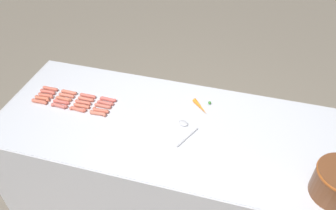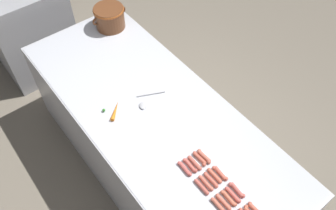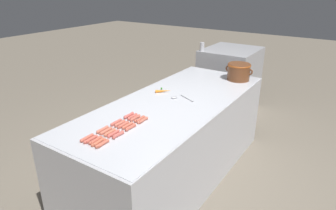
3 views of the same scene
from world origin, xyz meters
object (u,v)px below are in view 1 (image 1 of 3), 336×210
object	(u,v)px
hot_dog_1	(69,92)
hot_dog_19	(98,113)
hot_dog_3	(108,99)
hot_dog_15	(101,110)
serving_spoon	(185,128)
hot_dog_18	(78,109)
carrot	(201,107)
hot_dog_5	(67,95)
hot_dog_8	(46,95)
hot_dog_2	(88,96)
hot_dog_4	(48,92)
hot_dog_13	(61,102)
hot_dog_16	(39,102)
hot_dog_7	(105,103)
hot_dog_0	(50,89)
hot_dog_17	(59,106)
hot_dog_10	(83,102)
hot_dog_14	(82,106)
hot_dog_9	(64,99)
hot_dog_6	(86,99)
hot_dog_12	(42,98)
hot_dog_11	(103,106)

from	to	relation	value
hot_dog_1	hot_dog_19	distance (m)	0.35
hot_dog_3	hot_dog_15	distance (m)	0.12
hot_dog_15	serving_spoon	size ratio (longest dim) A/B	0.51
hot_dog_1	hot_dog_18	xyz separation A→B (m)	(0.16, 0.16, 0.00)
carrot	hot_dog_18	bearing A→B (deg)	-72.77
hot_dog_5	hot_dog_8	size ratio (longest dim) A/B	1.00
hot_dog_2	serving_spoon	world-z (taller)	hot_dog_2
hot_dog_4	hot_dog_13	distance (m)	0.18
hot_dog_16	hot_dog_3	bearing A→B (deg)	108.29
hot_dog_7	hot_dog_16	bearing A→B (deg)	-76.39
hot_dog_13	carrot	distance (m)	1.03
hot_dog_18	hot_dog_3	bearing A→B (deg)	133.84
hot_dog_4	hot_dog_8	world-z (taller)	same
hot_dog_1	hot_dog_13	world-z (taller)	same
hot_dog_0	hot_dog_19	xyz separation A→B (m)	(0.16, 0.47, 0.00)
hot_dog_4	carrot	world-z (taller)	carrot
hot_dog_4	hot_dog_17	size ratio (longest dim) A/B	1.00
hot_dog_2	hot_dog_15	distance (m)	0.20
hot_dog_2	hot_dog_10	size ratio (longest dim) A/B	1.00
hot_dog_5	hot_dog_1	bearing A→B (deg)	-179.67
hot_dog_14	hot_dog_16	bearing A→B (deg)	-83.09
hot_dog_1	hot_dog_8	distance (m)	0.17
hot_dog_17	hot_dog_19	world-z (taller)	same
hot_dog_3	hot_dog_9	xyz separation A→B (m)	(0.08, -0.32, 0.00)
hot_dog_17	carrot	world-z (taller)	carrot
hot_dog_8	hot_dog_9	world-z (taller)	same
hot_dog_4	carrot	bearing A→B (deg)	97.08
hot_dog_6	hot_dog_12	distance (m)	0.33
hot_dog_5	hot_dog_16	xyz separation A→B (m)	(0.12, -0.16, 0.00)
hot_dog_7	hot_dog_10	world-z (taller)	same
hot_dog_4	hot_dog_9	size ratio (longest dim) A/B	1.00
hot_dog_6	hot_dog_15	size ratio (longest dim) A/B	1.00
hot_dog_2	hot_dog_18	xyz separation A→B (m)	(0.16, -0.00, 0.00)
hot_dog_6	hot_dog_11	world-z (taller)	same
hot_dog_2	hot_dog_7	xyz separation A→B (m)	(0.04, 0.16, 0.00)
hot_dog_10	hot_dog_14	xyz separation A→B (m)	(0.04, 0.01, 0.00)
hot_dog_6	hot_dog_7	distance (m)	0.16
hot_dog_5	hot_dog_13	xyz separation A→B (m)	(0.08, -0.00, 0.00)
hot_dog_3	hot_dog_17	xyz separation A→B (m)	(0.16, -0.32, 0.00)
hot_dog_2	hot_dog_19	distance (m)	0.22
hot_dog_3	hot_dog_9	bearing A→B (deg)	-75.57
hot_dog_8	hot_dog_18	world-z (taller)	same
hot_dog_7	hot_dog_13	size ratio (longest dim) A/B	1.00
hot_dog_1	hot_dog_17	world-z (taller)	same
hot_dog_12	hot_dog_17	bearing A→B (deg)	75.81
hot_dog_9	carrot	xyz separation A→B (m)	(-0.19, 1.01, 0.00)
hot_dog_2	hot_dog_16	world-z (taller)	same
hot_dog_2	hot_dog_1	bearing A→B (deg)	-90.28
hot_dog_4	hot_dog_17	bearing A→B (deg)	54.19
hot_dog_4	carrot	size ratio (longest dim) A/B	0.90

